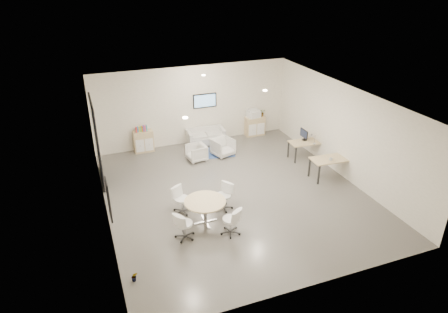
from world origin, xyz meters
TOP-DOWN VIEW (x-y plane):
  - room_shell at (0.00, 0.00)m, footprint 9.60×10.60m
  - glass_door at (-3.95, 2.51)m, footprint 0.09×1.90m
  - artwork at (-3.97, -1.60)m, footprint 0.05×0.54m
  - wall_tv at (0.50, 4.46)m, footprint 0.98×0.06m
  - ceiling_spots at (-0.20, 0.83)m, footprint 3.14×4.14m
  - sideboard_left at (-2.14, 4.28)m, footprint 0.76×0.40m
  - sideboard_right at (2.69, 4.27)m, footprint 0.83×0.40m
  - books at (-2.18, 4.28)m, footprint 0.45×0.14m
  - printer at (2.61, 4.28)m, footprint 0.57×0.51m
  - loveseat at (0.40, 4.11)m, footprint 1.60×0.89m
  - blue_rug at (0.39, 3.16)m, footprint 1.71×1.27m
  - armchair_left at (-0.42, 2.77)m, footprint 0.70×0.74m
  - armchair_right at (0.67, 2.83)m, footprint 0.90×0.87m
  - desk_rear at (3.56, 1.50)m, footprint 1.33×0.72m
  - desk_front at (3.52, -0.16)m, footprint 1.42×0.78m
  - monitor at (3.52, 1.65)m, footprint 0.20×0.50m
  - round_table at (-1.39, -1.22)m, footprint 1.18×1.18m
  - meeting_chairs at (-1.39, -1.22)m, footprint 2.29×2.29m
  - plant_cabinet at (2.99, 4.25)m, footprint 0.33×0.36m
  - plant_floor at (-3.70, -2.90)m, footprint 0.23×0.30m
  - cup at (3.41, -0.30)m, footprint 0.13×0.10m

SIDE VIEW (x-z plane):
  - blue_rug at x=0.39m, z-range 0.00..0.01m
  - plant_floor at x=-3.70m, z-range 0.00..0.12m
  - loveseat at x=0.40m, z-range 0.03..0.60m
  - armchair_left at x=-0.42m, z-range 0.00..0.69m
  - armchair_right at x=0.67m, z-range 0.00..0.75m
  - meeting_chairs at x=-1.39m, z-range 0.00..0.82m
  - sideboard_right at x=2.69m, z-range 0.00..0.83m
  - sideboard_left at x=-2.14m, z-range 0.00..0.86m
  - desk_rear at x=3.56m, z-range 0.27..0.95m
  - round_table at x=-1.39m, z-range 0.28..1.00m
  - desk_front at x=3.52m, z-range 0.29..1.01m
  - cup at x=3.41m, z-range 0.72..0.84m
  - monitor at x=3.52m, z-range 0.69..1.13m
  - plant_cabinet at x=2.99m, z-range 0.83..1.09m
  - books at x=-2.18m, z-range 0.86..1.08m
  - printer at x=2.61m, z-range 0.82..1.18m
  - glass_door at x=-3.95m, z-range 0.08..2.93m
  - artwork at x=-3.97m, z-range 1.03..2.07m
  - room_shell at x=0.00m, z-range -0.80..4.00m
  - wall_tv at x=0.50m, z-range 1.46..2.04m
  - ceiling_spots at x=-0.20m, z-range 3.17..3.20m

